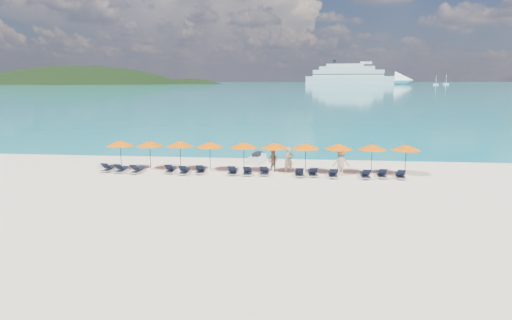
# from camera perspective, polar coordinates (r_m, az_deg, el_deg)

# --- Properties ---
(ground) EXTENTS (1400.00, 1400.00, 0.00)m
(ground) POSITION_cam_1_polar(r_m,az_deg,el_deg) (27.81, -0.63, -3.58)
(ground) COLOR beige
(sea) EXTENTS (1600.00, 1300.00, 0.01)m
(sea) POSITION_cam_1_polar(r_m,az_deg,el_deg) (686.82, 5.63, 10.12)
(sea) COLOR #1FA9B2
(sea) RESTS_ON ground
(headland_main) EXTENTS (374.00, 242.00, 126.50)m
(headland_main) POSITION_cam_1_polar(r_m,az_deg,el_deg) (644.26, -22.40, 5.95)
(headland_main) COLOR black
(headland_main) RESTS_ON ground
(headland_small) EXTENTS (162.00, 126.00, 85.50)m
(headland_small) POSITION_cam_1_polar(r_m,az_deg,el_deg) (607.84, -8.86, 6.67)
(headland_small) COLOR black
(headland_small) RESTS_ON ground
(cruise_ship) EXTENTS (138.98, 56.31, 38.40)m
(cruise_ship) POSITION_cam_1_polar(r_m,az_deg,el_deg) (591.68, 13.57, 10.76)
(cruise_ship) COLOR white
(cruise_ship) RESTS_ON ground
(sailboat_near) EXTENTS (6.82, 2.27, 12.50)m
(sailboat_near) POSITION_cam_1_polar(r_m,az_deg,el_deg) (594.10, 23.99, 9.30)
(sailboat_near) COLOR white
(sailboat_near) RESTS_ON ground
(sailboat_far) EXTENTS (5.79, 1.93, 10.62)m
(sailboat_far) POSITION_cam_1_polar(r_m,az_deg,el_deg) (548.19, 22.85, 9.31)
(sailboat_far) COLOR white
(sailboat_far) RESTS_ON ground
(jetski) EXTENTS (1.38, 2.46, 0.83)m
(jetski) POSITION_cam_1_polar(r_m,az_deg,el_deg) (35.87, 0.17, 0.24)
(jetski) COLOR white
(jetski) RESTS_ON ground
(beachgoer_a) EXTENTS (0.82, 0.69, 1.92)m
(beachgoer_a) POSITION_cam_1_polar(r_m,az_deg,el_deg) (31.86, 4.38, 0.00)
(beachgoer_a) COLOR tan
(beachgoer_a) RESTS_ON ground
(beachgoer_b) EXTENTS (0.91, 0.81, 1.63)m
(beachgoer_b) POSITION_cam_1_polar(r_m,az_deg,el_deg) (32.20, 2.29, -0.12)
(beachgoer_b) COLOR tan
(beachgoer_b) RESTS_ON ground
(beachgoer_c) EXTENTS (1.26, 0.66, 1.88)m
(beachgoer_c) POSITION_cam_1_polar(r_m,az_deg,el_deg) (31.50, 11.29, -0.33)
(beachgoer_c) COLOR tan
(beachgoer_c) RESTS_ON ground
(umbrella_0) EXTENTS (2.10, 2.10, 2.28)m
(umbrella_0) POSITION_cam_1_polar(r_m,az_deg,el_deg) (34.62, -17.66, 2.16)
(umbrella_0) COLOR black
(umbrella_0) RESTS_ON ground
(umbrella_1) EXTENTS (2.10, 2.10, 2.28)m
(umbrella_1) POSITION_cam_1_polar(r_m,az_deg,el_deg) (33.77, -14.00, 2.15)
(umbrella_1) COLOR black
(umbrella_1) RESTS_ON ground
(umbrella_2) EXTENTS (2.10, 2.10, 2.28)m
(umbrella_2) POSITION_cam_1_polar(r_m,az_deg,el_deg) (33.24, -10.10, 2.17)
(umbrella_2) COLOR black
(umbrella_2) RESTS_ON ground
(umbrella_3) EXTENTS (2.10, 2.10, 2.28)m
(umbrella_3) POSITION_cam_1_polar(r_m,az_deg,el_deg) (32.50, -6.18, 2.08)
(umbrella_3) COLOR black
(umbrella_3) RESTS_ON ground
(umbrella_4) EXTENTS (2.10, 2.10, 2.28)m
(umbrella_4) POSITION_cam_1_polar(r_m,az_deg,el_deg) (32.10, -1.63, 2.03)
(umbrella_4) COLOR black
(umbrella_4) RESTS_ON ground
(umbrella_5) EXTENTS (2.10, 2.10, 2.28)m
(umbrella_5) POSITION_cam_1_polar(r_m,az_deg,el_deg) (31.85, 2.49, 1.95)
(umbrella_5) COLOR black
(umbrella_5) RESTS_ON ground
(umbrella_6) EXTENTS (2.10, 2.10, 2.28)m
(umbrella_6) POSITION_cam_1_polar(r_m,az_deg,el_deg) (31.78, 6.65, 1.87)
(umbrella_6) COLOR black
(umbrella_6) RESTS_ON ground
(umbrella_7) EXTENTS (2.10, 2.10, 2.28)m
(umbrella_7) POSITION_cam_1_polar(r_m,az_deg,el_deg) (31.92, 10.95, 1.79)
(umbrella_7) COLOR black
(umbrella_7) RESTS_ON ground
(umbrella_8) EXTENTS (2.10, 2.10, 2.28)m
(umbrella_8) POSITION_cam_1_polar(r_m,az_deg,el_deg) (32.26, 15.25, 1.70)
(umbrella_8) COLOR black
(umbrella_8) RESTS_ON ground
(umbrella_9) EXTENTS (2.10, 2.10, 2.28)m
(umbrella_9) POSITION_cam_1_polar(r_m,az_deg,el_deg) (32.73, 19.42, 1.59)
(umbrella_9) COLOR black
(umbrella_9) RESTS_ON ground
(lounger_0) EXTENTS (0.67, 1.72, 0.66)m
(lounger_0) POSITION_cam_1_polar(r_m,az_deg,el_deg) (34.32, -19.03, -1.01)
(lounger_0) COLOR silver
(lounger_0) RESTS_ON ground
(lounger_1) EXTENTS (0.68, 1.72, 0.66)m
(lounger_1) POSITION_cam_1_polar(r_m,az_deg,el_deg) (33.62, -17.47, -1.15)
(lounger_1) COLOR silver
(lounger_1) RESTS_ON ground
(lounger_2) EXTENTS (0.77, 1.75, 0.66)m
(lounger_2) POSITION_cam_1_polar(r_m,az_deg,el_deg) (33.04, -15.48, -1.25)
(lounger_2) COLOR silver
(lounger_2) RESTS_ON ground
(lounger_3) EXTENTS (0.71, 1.73, 0.66)m
(lounger_3) POSITION_cam_1_polar(r_m,az_deg,el_deg) (32.57, -11.30, -1.24)
(lounger_3) COLOR silver
(lounger_3) RESTS_ON ground
(lounger_4) EXTENTS (0.67, 1.72, 0.66)m
(lounger_4) POSITION_cam_1_polar(r_m,az_deg,el_deg) (31.94, -9.49, -1.41)
(lounger_4) COLOR silver
(lounger_4) RESTS_ON ground
(lounger_5) EXTENTS (0.77, 1.75, 0.66)m
(lounger_5) POSITION_cam_1_polar(r_m,az_deg,el_deg) (31.99, -7.38, -1.33)
(lounger_5) COLOR silver
(lounger_5) RESTS_ON ground
(lounger_6) EXTENTS (0.65, 1.71, 0.66)m
(lounger_6) POSITION_cam_1_polar(r_m,az_deg,el_deg) (31.41, -3.10, -1.48)
(lounger_6) COLOR silver
(lounger_6) RESTS_ON ground
(lounger_7) EXTENTS (0.69, 1.72, 0.66)m
(lounger_7) POSITION_cam_1_polar(r_m,az_deg,el_deg) (31.19, -1.12, -1.56)
(lounger_7) COLOR silver
(lounger_7) RESTS_ON ground
(lounger_8) EXTENTS (0.67, 1.72, 0.66)m
(lounger_8) POSITION_cam_1_polar(r_m,az_deg,el_deg) (31.26, 1.17, -1.53)
(lounger_8) COLOR silver
(lounger_8) RESTS_ON ground
(lounger_9) EXTENTS (0.69, 1.73, 0.66)m
(lounger_9) POSITION_cam_1_polar(r_m,az_deg,el_deg) (30.90, 5.80, -1.73)
(lounger_9) COLOR silver
(lounger_9) RESTS_ON ground
(lounger_10) EXTENTS (0.77, 1.75, 0.66)m
(lounger_10) POSITION_cam_1_polar(r_m,az_deg,el_deg) (31.14, 7.56, -1.67)
(lounger_10) COLOR silver
(lounger_10) RESTS_ON ground
(lounger_11) EXTENTS (0.66, 1.71, 0.66)m
(lounger_11) POSITION_cam_1_polar(r_m,az_deg,el_deg) (30.92, 10.19, -1.84)
(lounger_11) COLOR silver
(lounger_11) RESTS_ON ground
(lounger_12) EXTENTS (0.62, 1.70, 0.66)m
(lounger_12) POSITION_cam_1_polar(r_m,az_deg,el_deg) (31.17, 14.35, -1.90)
(lounger_12) COLOR silver
(lounger_12) RESTS_ON ground
(lounger_13) EXTENTS (0.66, 1.72, 0.66)m
(lounger_13) POSITION_cam_1_polar(r_m,az_deg,el_deg) (31.68, 16.38, -1.80)
(lounger_13) COLOR silver
(lounger_13) RESTS_ON ground
(lounger_14) EXTENTS (0.78, 1.75, 0.66)m
(lounger_14) POSITION_cam_1_polar(r_m,az_deg,el_deg) (31.81, 18.67, -1.89)
(lounger_14) COLOR silver
(lounger_14) RESTS_ON ground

